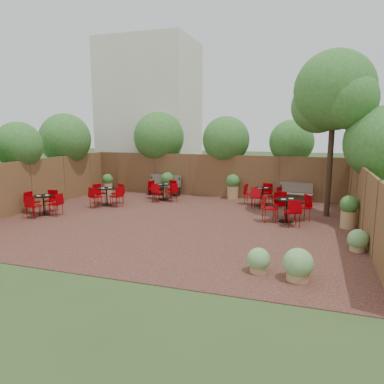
% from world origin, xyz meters
% --- Properties ---
extents(ground, '(80.00, 80.00, 0.00)m').
position_xyz_m(ground, '(0.00, 0.00, 0.00)').
color(ground, '#354F23').
rests_on(ground, ground).
extents(courtyard_paving, '(12.00, 10.00, 0.02)m').
position_xyz_m(courtyard_paving, '(0.00, 0.00, 0.01)').
color(courtyard_paving, '#321614').
rests_on(courtyard_paving, ground).
extents(fence_back, '(12.00, 0.08, 2.00)m').
position_xyz_m(fence_back, '(0.00, 5.00, 1.00)').
color(fence_back, '#502F1D').
rests_on(fence_back, ground).
extents(fence_left, '(0.08, 10.00, 2.00)m').
position_xyz_m(fence_left, '(-6.00, 0.00, 1.00)').
color(fence_left, '#502F1D').
rests_on(fence_left, ground).
extents(fence_right, '(0.08, 10.00, 2.00)m').
position_xyz_m(fence_right, '(6.00, 0.00, 1.00)').
color(fence_right, '#502F1D').
rests_on(fence_right, ground).
extents(neighbour_building, '(5.00, 4.00, 8.00)m').
position_xyz_m(neighbour_building, '(-4.50, 8.00, 4.00)').
color(neighbour_building, silver).
rests_on(neighbour_building, ground).
extents(overhang_foliage, '(15.61, 10.49, 2.54)m').
position_xyz_m(overhang_foliage, '(-1.34, 3.20, 2.69)').
color(overhang_foliage, '#2E6922').
rests_on(overhang_foliage, ground).
extents(courtyard_tree, '(2.88, 2.80, 5.89)m').
position_xyz_m(courtyard_tree, '(5.04, 2.50, 4.33)').
color(courtyard_tree, black).
rests_on(courtyard_tree, courtyard_paving).
extents(park_bench_left, '(1.59, 0.51, 0.98)m').
position_xyz_m(park_bench_left, '(-2.28, 4.63, 0.53)').
color(park_bench_left, brown).
rests_on(park_bench_left, courtyard_paving).
extents(park_bench_right, '(1.45, 0.57, 0.88)m').
position_xyz_m(park_bench_right, '(3.84, 4.62, 0.47)').
color(park_bench_right, brown).
rests_on(park_bench_right, courtyard_paving).
extents(bistro_tables, '(10.29, 5.69, 0.93)m').
position_xyz_m(bistro_tables, '(-0.49, 1.82, 0.46)').
color(bistro_tables, black).
rests_on(bistro_tables, courtyard_paving).
extents(planters, '(11.37, 4.31, 1.12)m').
position_xyz_m(planters, '(0.19, 3.68, 0.60)').
color(planters, '#A47F52').
rests_on(planters, courtyard_paving).
extents(low_shrubs, '(2.81, 3.03, 0.70)m').
position_xyz_m(low_shrubs, '(4.46, -3.09, 0.32)').
color(low_shrubs, '#A47F52').
rests_on(low_shrubs, courtyard_paving).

